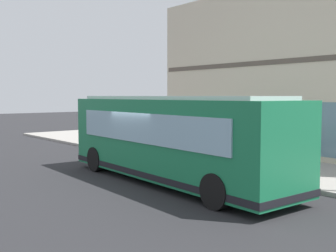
% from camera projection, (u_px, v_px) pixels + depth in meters
% --- Properties ---
extents(ground, '(120.00, 120.00, 0.00)m').
position_uv_depth(ground, '(153.00, 180.00, 14.88)').
color(ground, '#262628').
extents(sidewalk_curb, '(4.99, 40.00, 0.15)m').
position_uv_depth(sidewalk_curb, '(243.00, 163.00, 18.13)').
color(sidewalk_curb, '#9E9991').
rests_on(sidewalk_curb, ground).
extents(building_corner, '(9.06, 16.61, 8.55)m').
position_uv_depth(building_corner, '(327.00, 74.00, 22.29)').
color(building_corner, beige).
rests_on(building_corner, ground).
extents(city_bus_nearside, '(3.01, 10.15, 3.07)m').
position_uv_depth(city_bus_nearside, '(172.00, 139.00, 14.31)').
color(city_bus_nearside, '#197247').
rests_on(city_bus_nearside, ground).
extents(pedestrian_near_hydrant, '(0.32, 0.32, 1.58)m').
position_uv_depth(pedestrian_near_hydrant, '(137.00, 135.00, 21.23)').
color(pedestrian_near_hydrant, '#3F8C4C').
rests_on(pedestrian_near_hydrant, sidewalk_curb).
extents(pedestrian_near_building_entrance, '(0.32, 0.32, 1.60)m').
position_uv_depth(pedestrian_near_building_entrance, '(268.00, 143.00, 17.40)').
color(pedestrian_near_building_entrance, '#3359A5').
rests_on(pedestrian_near_building_entrance, sidewalk_curb).
extents(pedestrian_by_light_pole, '(0.32, 0.32, 1.55)m').
position_uv_depth(pedestrian_by_light_pole, '(243.00, 138.00, 19.58)').
color(pedestrian_by_light_pole, '#3359A5').
rests_on(pedestrian_by_light_pole, sidewalk_curb).
extents(newspaper_vending_box, '(0.44, 0.42, 0.90)m').
position_uv_depth(newspaper_vending_box, '(240.00, 154.00, 17.38)').
color(newspaper_vending_box, '#197233').
rests_on(newspaper_vending_box, sidewalk_curb).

